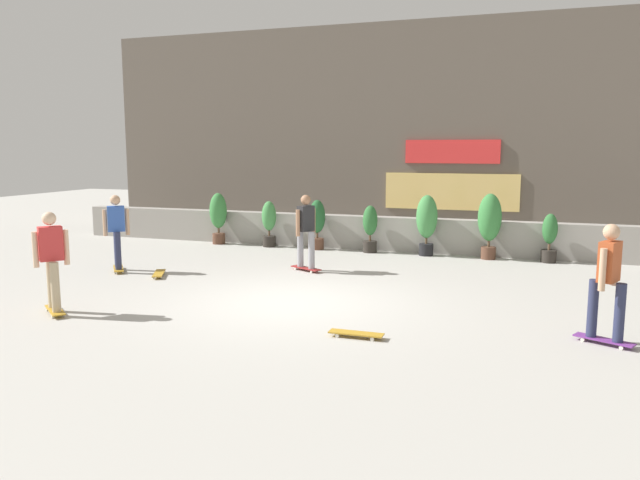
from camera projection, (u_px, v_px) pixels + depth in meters
name	position (u px, v px, depth m)	size (l,w,h in m)	color
ground_plane	(293.00, 302.00, 11.02)	(48.00, 48.00, 0.00)	#B2AFA8
planter_wall	(375.00, 233.00, 16.56)	(18.00, 0.40, 0.90)	gray
building_backdrop	(406.00, 131.00, 19.88)	(20.00, 2.08, 6.50)	#60564C
potted_plant_0	(218.00, 215.00, 17.52)	(0.49, 0.49, 1.45)	brown
potted_plant_1	(269.00, 222.00, 17.04)	(0.40, 0.40, 1.26)	#2D2823
potted_plant_2	(317.00, 222.00, 16.57)	(0.43, 0.43, 1.34)	brown
potted_plant_3	(370.00, 227.00, 16.11)	(0.38, 0.38, 1.23)	#2D2823
potted_plant_4	(427.00, 220.00, 15.60)	(0.53, 0.53, 1.54)	black
potted_plant_5	(490.00, 221.00, 15.10)	(0.57, 0.57, 1.61)	brown
potted_plant_6	(550.00, 237.00, 14.70)	(0.36, 0.36, 1.17)	#2D2823
skater_by_wall_right	(52.00, 258.00, 10.07)	(0.75, 0.65, 1.70)	#BF8C26
skater_far_left	(608.00, 278.00, 8.49)	(0.81, 0.52, 1.70)	#72338C
skater_far_right	(306.00, 229.00, 13.62)	(0.81, 0.53, 1.70)	maroon
skater_foreground	(117.00, 229.00, 13.58)	(0.66, 0.75, 1.70)	#BF8C26
skateboard_near_camera	(159.00, 273.00, 13.19)	(0.54, 0.80, 0.08)	#BF8C26
skateboard_aside	(356.00, 333.00, 8.92)	(0.80, 0.21, 0.08)	#BF8C26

